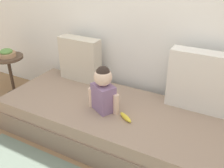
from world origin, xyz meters
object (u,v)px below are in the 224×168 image
at_px(throw_pillow_left, 80,59).
at_px(fruit_bowl, 7,53).
at_px(banana, 126,117).
at_px(toddler, 103,89).
at_px(couch, 116,123).
at_px(side_table, 9,66).
at_px(throw_pillow_right, 199,81).

relative_size(throw_pillow_left, fruit_bowl, 2.31).
bearing_deg(banana, toddler, 169.96).
xyz_separation_m(couch, fruit_bowl, (-1.60, 0.14, 0.41)).
distance_m(throw_pillow_left, fruit_bowl, 0.97).
distance_m(couch, throw_pillow_left, 0.87).
bearing_deg(side_table, banana, -8.48).
bearing_deg(toddler, throw_pillow_left, 141.58).
bearing_deg(toddler, couch, 37.99).
xyz_separation_m(throw_pillow_left, toddler, (0.56, -0.45, -0.03)).
xyz_separation_m(throw_pillow_left, throw_pillow_right, (1.32, 0.00, 0.03)).
relative_size(couch, fruit_bowl, 11.10).
distance_m(couch, fruit_bowl, 1.66).
distance_m(throw_pillow_right, toddler, 0.88).
bearing_deg(toddler, throw_pillow_right, 30.39).
relative_size(banana, fruit_bowl, 0.78).
relative_size(side_table, fruit_bowl, 2.51).
bearing_deg(toddler, banana, -10.04).
distance_m(side_table, fruit_bowl, 0.17).
height_order(throw_pillow_right, side_table, throw_pillow_right).
bearing_deg(throw_pillow_right, couch, -150.87).
relative_size(toddler, banana, 2.63).
distance_m(banana, side_table, 1.78).
height_order(throw_pillow_right, fruit_bowl, throw_pillow_right).
height_order(couch, side_table, side_table).
bearing_deg(side_table, throw_pillow_right, 5.76).
bearing_deg(throw_pillow_right, banana, -135.93).
height_order(banana, fruit_bowl, fruit_bowl).
bearing_deg(fruit_bowl, toddler, -8.21).
relative_size(throw_pillow_left, side_table, 0.92).
height_order(throw_pillow_left, toddler, throw_pillow_left).
xyz_separation_m(couch, throw_pillow_left, (-0.66, 0.37, 0.43)).
relative_size(throw_pillow_left, banana, 2.94).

